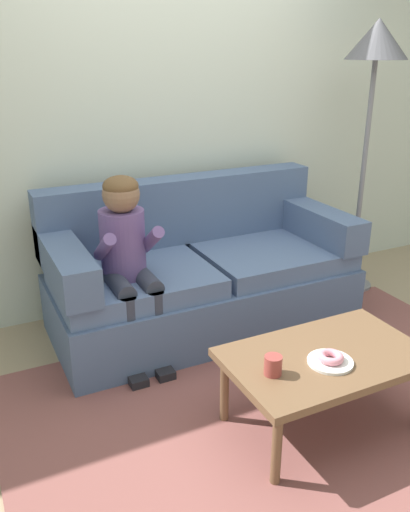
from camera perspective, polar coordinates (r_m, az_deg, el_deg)
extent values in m
plane|color=#9E896B|center=(3.07, 7.04, -13.63)|extent=(10.00, 10.00, 0.00)
cube|color=beige|center=(3.77, -3.93, 15.99)|extent=(8.00, 0.10, 2.80)
cube|color=brown|center=(2.90, 9.81, -16.00)|extent=(2.87, 1.99, 0.01)
cube|color=slate|center=(3.56, -0.20, -4.65)|extent=(1.95, 0.90, 0.38)
cube|color=slate|center=(3.25, -7.61, -2.65)|extent=(0.94, 0.74, 0.12)
cube|color=slate|center=(3.64, 7.07, 0.09)|extent=(0.94, 0.74, 0.12)
cube|color=slate|center=(3.66, -2.61, 5.03)|extent=(1.95, 0.20, 0.44)
cube|color=slate|center=(3.14, -14.77, -0.69)|extent=(0.20, 0.90, 0.22)
cube|color=slate|center=(3.84, 11.67, 3.62)|extent=(0.20, 0.90, 0.22)
cube|color=brown|center=(2.63, 12.80, -10.58)|extent=(0.95, 0.59, 0.04)
cylinder|color=brown|center=(2.39, 7.67, -19.89)|extent=(0.04, 0.04, 0.36)
cylinder|color=brown|center=(2.70, 2.10, -14.16)|extent=(0.04, 0.04, 0.36)
cylinder|color=brown|center=(3.12, 15.94, -9.74)|extent=(0.04, 0.04, 0.36)
cylinder|color=#664C84|center=(3.10, -8.79, 1.32)|extent=(0.26, 0.26, 0.40)
sphere|color=#846047|center=(3.00, -8.99, 6.54)|extent=(0.21, 0.21, 0.21)
ellipsoid|color=brown|center=(2.99, -9.04, 7.41)|extent=(0.20, 0.20, 0.12)
cylinder|color=#333847|center=(3.02, -9.16, -3.17)|extent=(0.11, 0.30, 0.11)
cylinder|color=#333847|center=(3.00, -8.03, -8.26)|extent=(0.09, 0.09, 0.44)
cube|color=black|center=(3.09, -7.49, -12.72)|extent=(0.10, 0.20, 0.06)
cylinder|color=#664C84|center=(2.96, -10.70, 0.93)|extent=(0.07, 0.29, 0.23)
cylinder|color=#333847|center=(3.07, -6.31, -2.65)|extent=(0.11, 0.30, 0.11)
cylinder|color=#333847|center=(3.04, -5.15, -7.65)|extent=(0.09, 0.09, 0.44)
cube|color=black|center=(3.13, -4.66, -12.06)|extent=(0.10, 0.20, 0.06)
cylinder|color=#664C84|center=(3.04, -5.78, 1.73)|extent=(0.07, 0.29, 0.23)
cylinder|color=white|center=(2.55, 13.26, -10.97)|extent=(0.21, 0.21, 0.01)
torus|color=pink|center=(2.54, 13.31, -10.49)|extent=(0.14, 0.14, 0.04)
cylinder|color=#993D38|center=(2.41, 7.30, -11.54)|extent=(0.08, 0.08, 0.09)
cylinder|color=slate|center=(4.35, 15.35, -2.94)|extent=(0.30, 0.30, 0.03)
cylinder|color=slate|center=(4.09, 16.53, 8.18)|extent=(0.04, 0.04, 1.70)
cone|color=#4C4C51|center=(3.99, 18.01, 21.25)|extent=(0.42, 0.42, 0.26)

